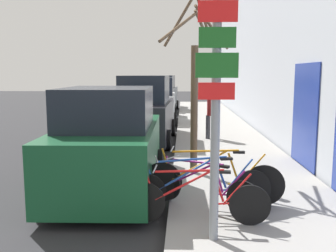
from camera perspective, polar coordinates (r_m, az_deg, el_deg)
name	(u,v)px	position (r m, az deg, el deg)	size (l,w,h in m)	color
ground_plane	(144,150)	(12.09, -3.61, -3.61)	(80.00, 80.00, 0.00)	#28282B
sidewalk_curb	(218,134)	(14.83, 7.57, -1.21)	(3.20, 32.00, 0.15)	gray
building_facade	(266,52)	(14.85, 14.68, 10.84)	(0.23, 32.00, 6.50)	#B2B7C1
signpost	(216,108)	(4.97, 7.28, 2.74)	(0.55, 0.14, 3.34)	gray
bicycle_0	(197,200)	(5.80, 4.42, -11.18)	(2.22, 0.44, 0.87)	black
bicycle_1	(200,188)	(6.27, 4.82, -9.44)	(2.44, 0.56, 0.93)	black
bicycle_2	(203,188)	(6.44, 5.30, -9.34)	(1.79, 1.18, 0.83)	black
bicycle_3	(212,180)	(6.69, 6.79, -8.21)	(2.49, 0.44, 0.98)	black
parked_car_0	(109,145)	(7.75, -8.91, -2.83)	(2.15, 4.28, 2.15)	#144728
parked_car_1	(146,113)	(13.19, -3.42, 2.06)	(2.01, 4.52, 2.36)	black
parked_car_2	(157,102)	(18.68, -1.68, 3.67)	(2.00, 4.52, 2.24)	#B2B7BC
parked_car_3	(161,95)	(24.42, -1.10, 4.78)	(2.27, 4.69, 2.32)	#51565B
pedestrian_near	(212,111)	(13.16, 6.79, 2.31)	(0.45, 0.38, 1.71)	#333338
street_tree	(195,88)	(8.49, 4.08, 5.86)	(1.62, 2.11, 4.08)	brown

